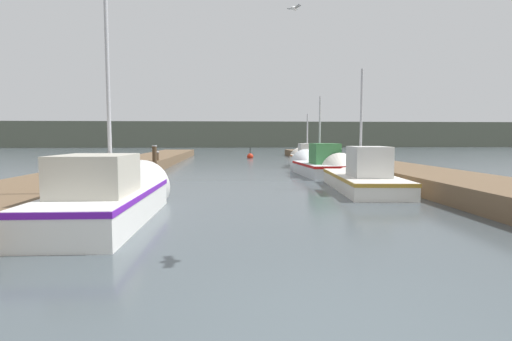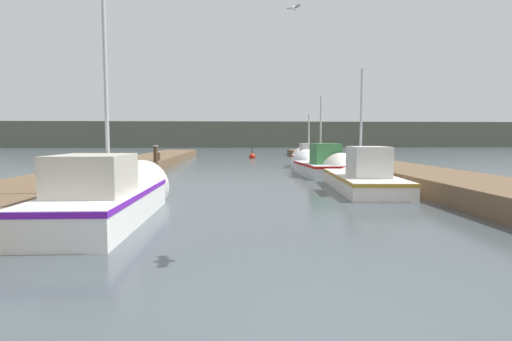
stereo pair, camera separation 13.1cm
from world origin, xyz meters
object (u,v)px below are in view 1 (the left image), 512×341
(mooring_piling_2, at_px, (306,152))
(channel_buoy, at_px, (250,156))
(seagull_1, at_px, (294,8))
(mooring_piling_1, at_px, (155,160))
(fishing_boat_1, at_px, (356,176))
(mooring_piling_3, at_px, (157,161))
(fishing_boat_2, at_px, (317,165))
(fishing_boat_3, at_px, (306,159))
(fishing_boat_0, at_px, (114,196))

(mooring_piling_2, height_order, channel_buoy, mooring_piling_2)
(seagull_1, bearing_deg, mooring_piling_1, -171.89)
(fishing_boat_1, relative_size, mooring_piling_3, 6.44)
(fishing_boat_2, bearing_deg, channel_buoy, 96.03)
(fishing_boat_1, relative_size, fishing_boat_3, 1.40)
(fishing_boat_3, distance_m, mooring_piling_2, 4.85)
(fishing_boat_3, relative_size, channel_buoy, 4.47)
(fishing_boat_2, distance_m, fishing_boat_3, 5.09)
(fishing_boat_0, xyz_separation_m, fishing_boat_2, (6.51, 9.60, -0.05))
(channel_buoy, bearing_deg, fishing_boat_3, -73.44)
(seagull_1, bearing_deg, fishing_boat_2, 124.01)
(channel_buoy, distance_m, seagull_1, 20.63)
(fishing_boat_0, xyz_separation_m, fishing_boat_1, (6.84, 4.93, -0.08))
(fishing_boat_0, height_order, mooring_piling_2, fishing_boat_0)
(fishing_boat_1, height_order, mooring_piling_2, fishing_boat_1)
(fishing_boat_1, xyz_separation_m, mooring_piling_2, (1.03, 14.50, 0.28))
(fishing_boat_2, xyz_separation_m, mooring_piling_2, (1.36, 9.84, 0.25))
(fishing_boat_0, distance_m, fishing_boat_2, 11.60)
(mooring_piling_1, height_order, seagull_1, seagull_1)
(fishing_boat_0, relative_size, mooring_piling_2, 4.14)
(fishing_boat_2, relative_size, mooring_piling_1, 3.80)
(mooring_piling_1, bearing_deg, channel_buoy, 69.64)
(fishing_boat_0, distance_m, channel_buoy, 24.57)
(mooring_piling_2, xyz_separation_m, channel_buoy, (-3.72, 4.78, -0.51))
(fishing_boat_3, xyz_separation_m, seagull_1, (-2.43, -10.29, 5.37))
(mooring_piling_1, distance_m, channel_buoy, 14.90)
(fishing_boat_3, bearing_deg, mooring_piling_3, -159.31)
(fishing_boat_1, bearing_deg, mooring_piling_1, 150.26)
(fishing_boat_0, xyz_separation_m, mooring_piling_2, (7.86, 19.43, 0.20))
(fishing_boat_1, xyz_separation_m, mooring_piling_1, (-7.87, 5.33, 0.29))
(mooring_piling_1, relative_size, channel_buoy, 1.30)
(fishing_boat_1, xyz_separation_m, seagull_1, (-2.29, -0.55, 5.43))
(mooring_piling_3, bearing_deg, fishing_boat_1, -40.64)
(fishing_boat_1, distance_m, seagull_1, 5.92)
(fishing_boat_3, relative_size, mooring_piling_1, 3.43)
(mooring_piling_2, height_order, mooring_piling_3, mooring_piling_2)
(mooring_piling_3, height_order, seagull_1, seagull_1)
(seagull_1, bearing_deg, fishing_boat_0, -81.50)
(fishing_boat_1, height_order, mooring_piling_3, fishing_boat_1)
(fishing_boat_0, xyz_separation_m, seagull_1, (4.55, 4.38, 5.35))
(channel_buoy, height_order, seagull_1, seagull_1)
(fishing_boat_1, bearing_deg, fishing_boat_2, 98.39)
(fishing_boat_1, distance_m, fishing_boat_3, 9.74)
(channel_buoy, bearing_deg, mooring_piling_3, -113.50)
(mooring_piling_3, distance_m, seagull_1, 10.84)
(fishing_boat_2, bearing_deg, mooring_piling_2, 78.98)
(mooring_piling_3, xyz_separation_m, seagull_1, (5.78, -7.48, 5.30))
(mooring_piling_3, bearing_deg, mooring_piling_2, 39.80)
(fishing_boat_3, xyz_separation_m, channel_buoy, (-2.84, 9.55, -0.29))
(mooring_piling_2, bearing_deg, fishing_boat_1, -94.05)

